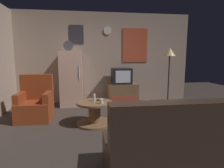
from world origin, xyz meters
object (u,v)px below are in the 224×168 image
(standing_lamp, at_px, (170,56))
(wine_glass, at_px, (94,98))
(fridge, at_px, (72,79))
(coffee_table, at_px, (95,113))
(tv_stand, at_px, (122,94))
(remote_control, at_px, (100,100))
(book_stack, at_px, (147,102))
(armchair, at_px, (36,104))
(couch, at_px, (182,150))
(crt_tv, at_px, (121,76))
(mug_ceramic_white, at_px, (101,101))

(standing_lamp, distance_m, wine_glass, 2.52)
(fridge, relative_size, coffee_table, 2.46)
(tv_stand, bearing_deg, standing_lamp, -16.37)
(remote_control, xyz_separation_m, book_stack, (1.43, 1.31, -0.42))
(tv_stand, distance_m, armchair, 2.38)
(couch, bearing_deg, tv_stand, 90.47)
(crt_tv, xyz_separation_m, book_stack, (0.72, -0.14, -0.76))
(wine_glass, bearing_deg, standing_lamp, 28.57)
(tv_stand, relative_size, coffee_table, 1.17)
(remote_control, bearing_deg, mug_ceramic_white, -96.86)
(coffee_table, bearing_deg, crt_tv, 61.60)
(crt_tv, bearing_deg, armchair, -152.99)
(fridge, bearing_deg, couch, -66.47)
(crt_tv, distance_m, remote_control, 1.65)
(fridge, bearing_deg, armchair, -122.48)
(wine_glass, distance_m, couch, 2.05)
(wine_glass, bearing_deg, remote_control, 18.58)
(armchair, bearing_deg, remote_control, -15.80)
(tv_stand, xyz_separation_m, wine_glass, (-0.87, -1.50, 0.24))
(fridge, relative_size, couch, 1.04)
(coffee_table, xyz_separation_m, mug_ceramic_white, (0.13, -0.16, 0.27))
(wine_glass, xyz_separation_m, book_stack, (1.56, 1.36, -0.48))
(tv_stand, relative_size, remote_control, 5.60)
(crt_tv, bearing_deg, wine_glass, -119.18)
(crt_tv, relative_size, wine_glass, 3.60)
(standing_lamp, relative_size, mug_ceramic_white, 17.67)
(crt_tv, height_order, standing_lamp, standing_lamp)
(standing_lamp, xyz_separation_m, armchair, (-3.35, -0.71, -1.02))
(coffee_table, height_order, remote_control, remote_control)
(mug_ceramic_white, xyz_separation_m, book_stack, (1.43, 1.57, -0.45))
(fridge, distance_m, remote_control, 1.66)
(wine_glass, height_order, mug_ceramic_white, wine_glass)
(remote_control, bearing_deg, armchair, 157.48)
(standing_lamp, height_order, wine_glass, standing_lamp)
(fridge, xyz_separation_m, crt_tv, (1.40, -0.02, 0.06))
(coffee_table, xyz_separation_m, remote_control, (0.13, 0.09, 0.24))
(mug_ceramic_white, bearing_deg, crt_tv, 67.44)
(tv_stand, height_order, couch, couch)
(tv_stand, bearing_deg, mug_ceramic_white, -113.50)
(standing_lamp, bearing_deg, wine_glass, -151.43)
(couch, bearing_deg, book_stack, 78.22)
(crt_tv, distance_m, wine_glass, 1.74)
(tv_stand, relative_size, crt_tv, 1.56)
(fridge, relative_size, tv_stand, 2.11)
(wine_glass, relative_size, couch, 0.09)
(tv_stand, relative_size, standing_lamp, 0.53)
(coffee_table, distance_m, couch, 1.99)
(mug_ceramic_white, height_order, armchair, armchair)
(wine_glass, distance_m, remote_control, 0.15)
(fridge, relative_size, crt_tv, 3.28)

